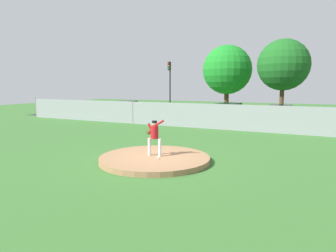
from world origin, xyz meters
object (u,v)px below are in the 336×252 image
pitcher_youth (154,134)px  parked_car_slate (125,109)px  baseball (158,158)px  parked_car_silver (228,113)px  traffic_light_near (170,79)px  parked_car_teal (279,116)px

pitcher_youth → parked_car_slate: (-11.34, 14.21, -0.36)m
baseball → parked_car_slate: parked_car_slate is taller
baseball → parked_car_silver: (-1.29, 15.14, 0.53)m
parked_car_slate → traffic_light_near: (2.76, 4.60, 3.06)m
parked_car_slate → parked_car_silver: parked_car_silver is taller
pitcher_youth → baseball: bearing=-45.0°
baseball → parked_car_teal: size_ratio=0.02×
baseball → traffic_light_near: size_ratio=0.01×
pitcher_youth → parked_car_slate: pitcher_youth is taller
pitcher_youth → baseball: 1.04m
parked_car_teal → parked_car_silver: size_ratio=0.95×
pitcher_youth → traffic_light_near: 20.85m
baseball → parked_car_silver: size_ratio=0.02×
baseball → pitcher_youth: bearing=135.0°
parked_car_slate → parked_car_teal: bearing=-0.4°
baseball → parked_car_silver: parked_car_silver is taller
parked_car_silver → pitcher_youth: bearing=-86.5°
pitcher_youth → parked_car_teal: 14.51m
parked_car_teal → parked_car_silver: bearing=171.5°
pitcher_youth → parked_car_silver: 14.78m
baseball → parked_car_silver: 15.21m
traffic_light_near → parked_car_teal: bearing=-21.5°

